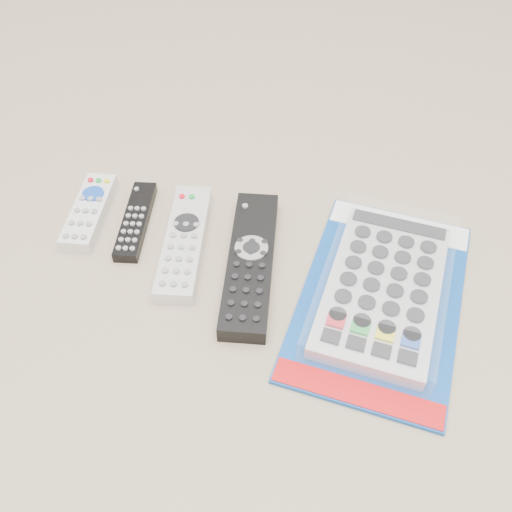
% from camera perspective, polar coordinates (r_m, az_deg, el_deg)
% --- Properties ---
extents(remote_small_grey, '(0.06, 0.16, 0.02)m').
position_cam_1_polar(remote_small_grey, '(0.91, -16.35, 4.31)').
color(remote_small_grey, silver).
rests_on(remote_small_grey, ground).
extents(remote_slim_black, '(0.06, 0.16, 0.02)m').
position_cam_1_polar(remote_slim_black, '(0.88, -11.95, 3.46)').
color(remote_slim_black, black).
rests_on(remote_slim_black, ground).
extents(remote_silver_dvd, '(0.08, 0.22, 0.02)m').
position_cam_1_polar(remote_silver_dvd, '(0.83, -7.18, 1.47)').
color(remote_silver_dvd, silver).
rests_on(remote_silver_dvd, ground).
extents(remote_large_black, '(0.09, 0.26, 0.03)m').
position_cam_1_polar(remote_large_black, '(0.80, -0.56, -0.59)').
color(remote_large_black, black).
rests_on(remote_large_black, ground).
extents(jumbo_remote_packaged, '(0.25, 0.36, 0.05)m').
position_cam_1_polar(jumbo_remote_packaged, '(0.78, 12.62, -3.08)').
color(jumbo_remote_packaged, '#0D4497').
rests_on(jumbo_remote_packaged, ground).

